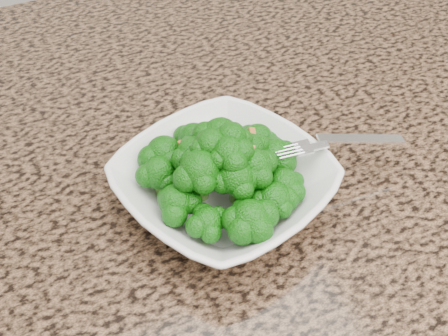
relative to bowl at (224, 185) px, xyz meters
name	(u,v)px	position (x,y,z in m)	size (l,w,h in m)	color
granite_counter	(243,199)	(0.03, 0.01, -0.04)	(1.64, 1.04, 0.03)	brown
bowl	(224,185)	(0.00, 0.00, 0.00)	(0.21, 0.21, 0.05)	white
broccoli_pile	(224,143)	(0.00, 0.00, 0.06)	(0.18, 0.18, 0.07)	#11620B
garlic_topping	(224,113)	(0.00, 0.00, 0.09)	(0.11, 0.11, 0.01)	#B66A2C
fork	(322,145)	(0.10, -0.02, 0.03)	(0.17, 0.03, 0.01)	silver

